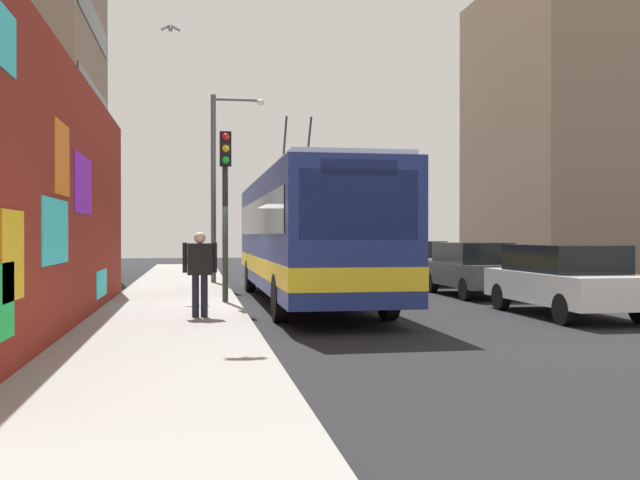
# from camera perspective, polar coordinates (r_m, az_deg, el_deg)

# --- Properties ---
(ground_plane) EXTENTS (80.00, 80.00, 0.00)m
(ground_plane) POSITION_cam_1_polar(r_m,az_deg,el_deg) (17.37, -6.38, -5.55)
(ground_plane) COLOR black
(sidewalk_slab) EXTENTS (48.00, 3.20, 0.15)m
(sidewalk_slab) POSITION_cam_1_polar(r_m,az_deg,el_deg) (17.34, -11.69, -5.32)
(sidewalk_slab) COLOR gray
(sidewalk_slab) RESTS_ON ground_plane
(graffiti_wall) EXTENTS (15.10, 0.32, 4.88)m
(graffiti_wall) POSITION_cam_1_polar(r_m,az_deg,el_deg) (13.98, -19.33, 2.99)
(graffiti_wall) COLOR maroon
(graffiti_wall) RESTS_ON ground_plane
(building_far_right) EXTENTS (10.50, 6.73, 14.37)m
(building_far_right) POSITION_cam_1_polar(r_m,az_deg,el_deg) (38.01, 18.78, 8.51)
(building_far_right) COLOR gray
(building_far_right) RESTS_ON ground_plane
(city_bus) EXTENTS (12.55, 2.59, 5.15)m
(city_bus) POSITION_cam_1_polar(r_m,az_deg,el_deg) (18.81, -1.16, 0.62)
(city_bus) COLOR navy
(city_bus) RESTS_ON ground_plane
(parked_car_white) EXTENTS (4.52, 1.92, 1.58)m
(parked_car_white) POSITION_cam_1_polar(r_m,az_deg,el_deg) (16.70, 19.01, -2.93)
(parked_car_white) COLOR white
(parked_car_white) RESTS_ON ground_plane
(parked_car_dark_gray) EXTENTS (4.31, 1.78, 1.58)m
(parked_car_dark_gray) POSITION_cam_1_polar(r_m,az_deg,el_deg) (21.50, 12.12, -2.19)
(parked_car_dark_gray) COLOR #38383D
(parked_car_dark_gray) RESTS_ON ground_plane
(parked_car_silver) EXTENTS (4.62, 1.76, 1.58)m
(parked_car_silver) POSITION_cam_1_polar(r_m,az_deg,el_deg) (26.74, 7.63, -1.68)
(parked_car_silver) COLOR #B7B7BC
(parked_car_silver) RESTS_ON ground_plane
(parked_car_black) EXTENTS (4.82, 1.77, 1.58)m
(parked_car_black) POSITION_cam_1_polar(r_m,az_deg,el_deg) (32.37, 4.50, -1.32)
(parked_car_black) COLOR black
(parked_car_black) RESTS_ON ground_plane
(pedestrian_at_curb) EXTENTS (0.23, 0.68, 1.71)m
(pedestrian_at_curb) POSITION_cam_1_polar(r_m,az_deg,el_deg) (14.47, -9.60, -2.13)
(pedestrian_at_curb) COLOR #1E1E2D
(pedestrian_at_curb) RESTS_ON sidewalk_slab
(traffic_light) EXTENTS (0.49, 0.28, 4.19)m
(traffic_light) POSITION_cam_1_polar(r_m,az_deg,el_deg) (17.60, -7.59, 4.21)
(traffic_light) COLOR #2D382D
(traffic_light) RESTS_ON sidewalk_slab
(street_lamp) EXTENTS (0.44, 1.88, 6.55)m
(street_lamp) POSITION_cam_1_polar(r_m,az_deg,el_deg) (25.20, -8.04, 5.23)
(street_lamp) COLOR #4C4C51
(street_lamp) RESTS_ON sidewalk_slab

